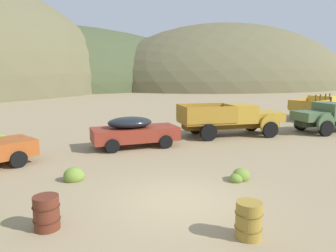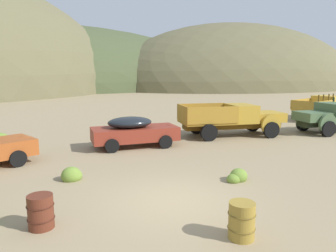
# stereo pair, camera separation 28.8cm
# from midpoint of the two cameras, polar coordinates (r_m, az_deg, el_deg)

# --- Properties ---
(ground_plane) EXTENTS (300.00, 300.00, 0.00)m
(ground_plane) POSITION_cam_midpoint_polar(r_m,az_deg,el_deg) (9.73, 1.77, -13.24)
(ground_plane) COLOR #998460
(hill_far_left) EXTENTS (104.94, 55.34, 31.01)m
(hill_far_left) POSITION_cam_midpoint_polar(r_m,az_deg,el_deg) (85.61, -20.12, 6.35)
(hill_far_left) COLOR #424C2D
(hill_far_left) RESTS_ON ground
(hill_far_right) EXTENTS (70.98, 51.50, 32.90)m
(hill_far_right) POSITION_cam_midpoint_polar(r_m,az_deg,el_deg) (88.63, 11.98, 6.80)
(hill_far_right) COLOR brown
(hill_far_right) RESTS_ON ground
(car_rust_red) EXTENTS (4.81, 2.53, 1.57)m
(car_rust_red) POSITION_cam_midpoint_polar(r_m,az_deg,el_deg) (16.43, -5.00, -0.88)
(car_rust_red) COLOR maroon
(car_rust_red) RESTS_ON ground
(truck_mustard) EXTENTS (6.61, 3.83, 1.91)m
(truck_mustard) POSITION_cam_midpoint_polar(r_m,az_deg,el_deg) (19.73, 12.95, 1.24)
(truck_mustard) COLOR #593D12
(truck_mustard) RESTS_ON ground
(truck_weathered_green) EXTENTS (6.32, 3.31, 2.16)m
(truck_weathered_green) POSITION_cam_midpoint_polar(r_m,az_deg,el_deg) (22.94, 27.95, 1.45)
(truck_weathered_green) COLOR #232B1B
(truck_weathered_green) RESTS_ON ground
(truck_faded_yellow) EXTENTS (6.69, 3.31, 2.16)m
(truck_faded_yellow) POSITION_cam_midpoint_polar(r_m,az_deg,el_deg) (29.91, 26.51, 3.18)
(truck_faded_yellow) COLOR brown
(truck_faded_yellow) RESTS_ON ground
(oil_drum_spare) EXTENTS (0.65, 0.65, 0.84)m
(oil_drum_spare) POSITION_cam_midpoint_polar(r_m,az_deg,el_deg) (8.54, -20.93, -14.15)
(oil_drum_spare) COLOR #5B2819
(oil_drum_spare) RESTS_ON ground
(oil_drum_by_truck) EXTENTS (0.64, 0.64, 0.86)m
(oil_drum_by_truck) POSITION_cam_midpoint_polar(r_m,az_deg,el_deg) (7.78, 14.13, -16.11)
(oil_drum_by_truck) COLOR olive
(oil_drum_by_truck) RESTS_ON ground
(bush_back_edge) EXTENTS (0.87, 0.73, 0.84)m
(bush_back_edge) POSITION_cam_midpoint_polar(r_m,az_deg,el_deg) (23.14, 6.24, 0.58)
(bush_back_edge) COLOR #4C8438
(bush_back_edge) RESTS_ON ground
(bush_front_right) EXTENTS (0.84, 0.58, 0.56)m
(bush_front_right) POSITION_cam_midpoint_polar(r_m,az_deg,el_deg) (11.63, 12.99, -8.89)
(bush_front_right) COLOR olive
(bush_front_right) RESTS_ON ground
(bush_lone_scrub) EXTENTS (0.74, 0.65, 0.62)m
(bush_lone_scrub) POSITION_cam_midpoint_polar(r_m,az_deg,el_deg) (11.88, -16.21, -8.54)
(bush_lone_scrub) COLOR olive
(bush_lone_scrub) RESTS_ON ground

